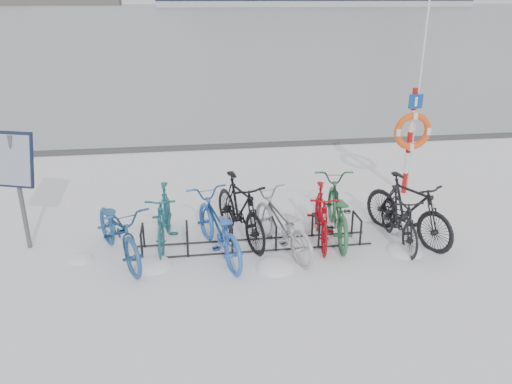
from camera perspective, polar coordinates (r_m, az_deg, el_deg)
name	(u,v)px	position (r m, az deg, el deg)	size (l,w,h in m)	color
ground	(253,246)	(8.45, -0.39, -6.20)	(900.00, 900.00, 0.00)	white
ice_sheet	(184,11)	(162.47, -8.24, 19.84)	(400.00, 298.00, 0.02)	#98A3AB
quay_edge	(224,146)	(13.90, -3.68, 5.23)	(400.00, 0.25, 0.10)	#3F3F42
bike_rack	(253,236)	(8.36, -0.40, -5.11)	(4.00, 0.48, 0.46)	black
info_board	(15,167)	(8.70, -25.87, 2.62)	(0.71, 0.45, 1.99)	#595B5E
lifebuoy_station	(412,131)	(10.71, 17.41, 6.63)	(0.78, 0.22, 4.05)	#B60F0E
bike_0	(119,228)	(8.17, -15.44, -4.01)	(0.68, 1.96, 1.03)	#214D85
bike_1	(164,215)	(8.49, -10.49, -2.63)	(0.48, 1.69, 1.02)	#19555F
bike_2	(218,225)	(8.00, -4.41, -3.78)	(0.68, 1.97, 1.03)	blue
bike_3	(240,208)	(8.48, -1.85, -1.78)	(0.54, 1.92, 1.15)	black
bike_4	(282,222)	(8.15, 2.95, -3.44)	(0.65, 1.88, 0.98)	#A1A4A8
bike_5	(321,214)	(8.51, 7.48, -2.46)	(0.47, 1.65, 0.99)	#A20912
bike_6	(337,207)	(8.74, 9.24, -1.74)	(0.69, 1.98, 1.04)	#2B653E
bike_7	(400,216)	(8.71, 16.09, -2.69)	(0.45, 1.60, 0.96)	black
bike_8	(408,207)	(8.89, 17.00, -1.66)	(0.54, 1.91, 1.15)	black
snow_drifts	(286,252)	(8.29, 3.42, -6.82)	(6.04, 1.91, 0.22)	white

